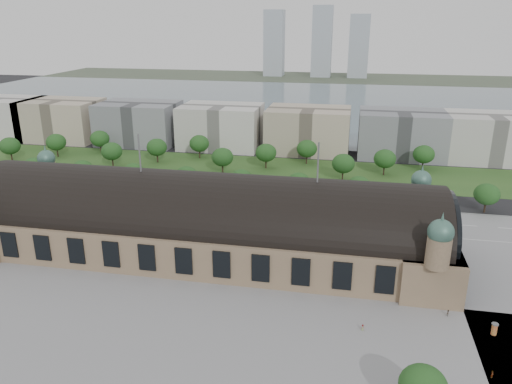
% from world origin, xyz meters
% --- Properties ---
extents(ground, '(900.00, 900.00, 0.00)m').
position_xyz_m(ground, '(0.00, 0.00, 0.00)').
color(ground, black).
rests_on(ground, ground).
extents(station, '(150.00, 48.40, 44.30)m').
position_xyz_m(station, '(0.00, 0.00, 10.28)').
color(station, '#8B7256').
rests_on(station, ground).
extents(plaza_south, '(190.00, 48.00, 0.12)m').
position_xyz_m(plaza_south, '(10.00, -44.00, 0.00)').
color(plaza_south, gray).
rests_on(plaza_south, ground).
extents(road_slab, '(260.00, 26.00, 0.10)m').
position_xyz_m(road_slab, '(-20.00, 38.00, 0.00)').
color(road_slab, black).
rests_on(road_slab, ground).
extents(grass_belt, '(300.00, 45.00, 0.10)m').
position_xyz_m(grass_belt, '(-15.00, 93.00, 0.00)').
color(grass_belt, '#2C5421').
rests_on(grass_belt, ground).
extents(petrol_station, '(14.00, 13.00, 5.05)m').
position_xyz_m(petrol_station, '(-53.91, 65.28, 2.95)').
color(petrol_station, '#CE690C').
rests_on(petrol_station, ground).
extents(lake, '(700.00, 320.00, 0.08)m').
position_xyz_m(lake, '(0.00, 298.00, 0.00)').
color(lake, slate).
rests_on(lake, ground).
extents(far_shore, '(700.00, 120.00, 0.14)m').
position_xyz_m(far_shore, '(0.00, 498.00, 0.00)').
color(far_shore, '#44513D').
rests_on(far_shore, ground).
extents(far_tower_left, '(24.00, 24.00, 80.00)m').
position_xyz_m(far_tower_left, '(-60.00, 508.00, 40.00)').
color(far_tower_left, '#9EA8B2').
rests_on(far_tower_left, ground).
extents(far_tower_mid, '(24.00, 24.00, 85.00)m').
position_xyz_m(far_tower_mid, '(0.00, 508.00, 42.50)').
color(far_tower_mid, '#9EA8B2').
rests_on(far_tower_mid, ground).
extents(far_tower_right, '(24.00, 24.00, 75.00)m').
position_xyz_m(far_tower_right, '(45.00, 508.00, 37.50)').
color(far_tower_right, '#9EA8B2').
rests_on(far_tower_right, ground).
extents(office_0, '(45.00, 32.00, 24.00)m').
position_xyz_m(office_0, '(-170.00, 133.00, 12.00)').
color(office_0, silver).
rests_on(office_0, ground).
extents(office_1, '(45.00, 32.00, 24.00)m').
position_xyz_m(office_1, '(-130.00, 133.00, 12.00)').
color(office_1, '#BAA992').
rests_on(office_1, ground).
extents(office_2, '(45.00, 32.00, 24.00)m').
position_xyz_m(office_2, '(-80.00, 133.00, 12.00)').
color(office_2, gray).
rests_on(office_2, ground).
extents(office_3, '(45.00, 32.00, 24.00)m').
position_xyz_m(office_3, '(-30.00, 133.00, 12.00)').
color(office_3, silver).
rests_on(office_3, ground).
extents(office_4, '(45.00, 32.00, 24.00)m').
position_xyz_m(office_4, '(20.00, 133.00, 12.00)').
color(office_4, '#BAA992').
rests_on(office_4, ground).
extents(office_5, '(45.00, 32.00, 24.00)m').
position_xyz_m(office_5, '(70.00, 133.00, 12.00)').
color(office_5, gray).
rests_on(office_5, ground).
extents(office_6, '(45.00, 32.00, 24.00)m').
position_xyz_m(office_6, '(115.00, 133.00, 12.00)').
color(office_6, silver).
rests_on(office_6, ground).
extents(tree_row_1, '(9.60, 9.60, 11.52)m').
position_xyz_m(tree_row_1, '(-96.00, 53.00, 7.43)').
color(tree_row_1, '#2D2116').
rests_on(tree_row_1, ground).
extents(tree_row_2, '(9.60, 9.60, 11.52)m').
position_xyz_m(tree_row_2, '(-72.00, 53.00, 7.43)').
color(tree_row_2, '#2D2116').
rests_on(tree_row_2, ground).
extents(tree_row_3, '(9.60, 9.60, 11.52)m').
position_xyz_m(tree_row_3, '(-48.00, 53.00, 7.43)').
color(tree_row_3, '#2D2116').
rests_on(tree_row_3, ground).
extents(tree_row_4, '(9.60, 9.60, 11.52)m').
position_xyz_m(tree_row_4, '(-24.00, 53.00, 7.43)').
color(tree_row_4, '#2D2116').
rests_on(tree_row_4, ground).
extents(tree_row_5, '(9.60, 9.60, 11.52)m').
position_xyz_m(tree_row_5, '(0.00, 53.00, 7.43)').
color(tree_row_5, '#2D2116').
rests_on(tree_row_5, ground).
extents(tree_row_6, '(9.60, 9.60, 11.52)m').
position_xyz_m(tree_row_6, '(24.00, 53.00, 7.43)').
color(tree_row_6, '#2D2116').
rests_on(tree_row_6, ground).
extents(tree_row_7, '(9.60, 9.60, 11.52)m').
position_xyz_m(tree_row_7, '(48.00, 53.00, 7.43)').
color(tree_row_7, '#2D2116').
rests_on(tree_row_7, ground).
extents(tree_row_8, '(9.60, 9.60, 11.52)m').
position_xyz_m(tree_row_8, '(72.00, 53.00, 7.43)').
color(tree_row_8, '#2D2116').
rests_on(tree_row_8, ground).
extents(tree_row_9, '(9.60, 9.60, 11.52)m').
position_xyz_m(tree_row_9, '(96.00, 53.00, 7.43)').
color(tree_row_9, '#2D2116').
rests_on(tree_row_9, ground).
extents(tree_belt_0, '(10.40, 10.40, 12.48)m').
position_xyz_m(tree_belt_0, '(-130.00, 83.00, 8.05)').
color(tree_belt_0, '#2D2116').
rests_on(tree_belt_0, ground).
extents(tree_belt_1, '(10.40, 10.40, 12.48)m').
position_xyz_m(tree_belt_1, '(-111.00, 95.00, 8.05)').
color(tree_belt_1, '#2D2116').
rests_on(tree_belt_1, ground).
extents(tree_belt_2, '(10.40, 10.40, 12.48)m').
position_xyz_m(tree_belt_2, '(-92.00, 107.00, 8.05)').
color(tree_belt_2, '#2D2116').
rests_on(tree_belt_2, ground).
extents(tree_belt_3, '(10.40, 10.40, 12.48)m').
position_xyz_m(tree_belt_3, '(-73.00, 83.00, 8.05)').
color(tree_belt_3, '#2D2116').
rests_on(tree_belt_3, ground).
extents(tree_belt_4, '(10.40, 10.40, 12.48)m').
position_xyz_m(tree_belt_4, '(-54.00, 95.00, 8.05)').
color(tree_belt_4, '#2D2116').
rests_on(tree_belt_4, ground).
extents(tree_belt_5, '(10.40, 10.40, 12.48)m').
position_xyz_m(tree_belt_5, '(-35.00, 107.00, 8.05)').
color(tree_belt_5, '#2D2116').
rests_on(tree_belt_5, ground).
extents(tree_belt_6, '(10.40, 10.40, 12.48)m').
position_xyz_m(tree_belt_6, '(-16.00, 83.00, 8.05)').
color(tree_belt_6, '#2D2116').
rests_on(tree_belt_6, ground).
extents(tree_belt_7, '(10.40, 10.40, 12.48)m').
position_xyz_m(tree_belt_7, '(3.00, 95.00, 8.05)').
color(tree_belt_7, '#2D2116').
rests_on(tree_belt_7, ground).
extents(tree_belt_8, '(10.40, 10.40, 12.48)m').
position_xyz_m(tree_belt_8, '(22.00, 107.00, 8.05)').
color(tree_belt_8, '#2D2116').
rests_on(tree_belt_8, ground).
extents(tree_belt_9, '(10.40, 10.40, 12.48)m').
position_xyz_m(tree_belt_9, '(41.00, 83.00, 8.05)').
color(tree_belt_9, '#2D2116').
rests_on(tree_belt_9, ground).
extents(tree_belt_10, '(10.40, 10.40, 12.48)m').
position_xyz_m(tree_belt_10, '(60.00, 95.00, 8.05)').
color(tree_belt_10, '#2D2116').
rests_on(tree_belt_10, ground).
extents(tree_belt_11, '(10.40, 10.40, 12.48)m').
position_xyz_m(tree_belt_11, '(79.00, 107.00, 8.05)').
color(tree_belt_11, '#2D2116').
rests_on(tree_belt_11, ground).
extents(traffic_car_1, '(5.02, 2.10, 1.62)m').
position_xyz_m(traffic_car_1, '(-88.07, 45.94, 0.81)').
color(traffic_car_1, gray).
rests_on(traffic_car_1, ground).
extents(traffic_car_2, '(5.61, 2.83, 1.52)m').
position_xyz_m(traffic_car_2, '(-77.59, 33.69, 0.76)').
color(traffic_car_2, black).
rests_on(traffic_car_2, ground).
extents(traffic_car_3, '(5.50, 2.32, 1.58)m').
position_xyz_m(traffic_car_3, '(-43.88, 43.45, 0.79)').
color(traffic_car_3, maroon).
rests_on(traffic_car_3, ground).
extents(traffic_car_4, '(4.04, 1.97, 1.33)m').
position_xyz_m(traffic_car_4, '(-6.21, 33.66, 0.66)').
color(traffic_car_4, '#171942').
rests_on(traffic_car_4, ground).
extents(traffic_car_5, '(4.99, 1.96, 1.62)m').
position_xyz_m(traffic_car_5, '(53.07, 42.60, 0.81)').
color(traffic_car_5, slate).
rests_on(traffic_car_5, ground).
extents(traffic_car_6, '(5.56, 2.98, 1.49)m').
position_xyz_m(traffic_car_6, '(73.86, 36.45, 0.74)').
color(traffic_car_6, silver).
rests_on(traffic_car_6, ground).
extents(parked_car_0, '(5.23, 3.50, 1.63)m').
position_xyz_m(parked_car_0, '(-67.05, 21.00, 0.81)').
color(parked_car_0, black).
rests_on(parked_car_0, ground).
extents(parked_car_1, '(5.04, 4.65, 1.31)m').
position_xyz_m(parked_car_1, '(-47.23, 25.00, 0.66)').
color(parked_car_1, '#943212').
rests_on(parked_car_1, ground).
extents(parked_car_2, '(5.57, 5.12, 1.57)m').
position_xyz_m(parked_car_2, '(-70.40, 21.00, 0.78)').
color(parked_car_2, '#191844').
rests_on(parked_car_2, ground).
extents(parked_car_3, '(4.12, 3.39, 1.32)m').
position_xyz_m(parked_car_3, '(-37.52, 25.00, 0.66)').
color(parked_car_3, slate).
rests_on(parked_car_3, ground).
extents(parked_car_4, '(4.34, 3.30, 1.37)m').
position_xyz_m(parked_car_4, '(-27.43, 25.00, 0.69)').
color(parked_car_4, silver).
rests_on(parked_car_4, ground).
extents(parked_car_5, '(6.13, 4.48, 1.55)m').
position_xyz_m(parked_car_5, '(-30.82, 25.00, 0.77)').
color(parked_car_5, '#93949B').
rests_on(parked_car_5, ground).
extents(parked_car_6, '(4.96, 3.92, 1.35)m').
position_xyz_m(parked_car_6, '(-28.55, 25.00, 0.67)').
color(parked_car_6, black).
rests_on(parked_car_6, ground).
extents(bus_west, '(12.92, 4.21, 3.53)m').
position_xyz_m(bus_west, '(-21.91, 32.00, 1.77)').
color(bus_west, '#AF1E1C').
rests_on(bus_west, ground).
extents(bus_mid, '(11.26, 3.45, 3.09)m').
position_xyz_m(bus_mid, '(-3.20, 29.14, 1.54)').
color(bus_mid, silver).
rests_on(bus_mid, ground).
extents(bus_east, '(10.57, 2.75, 2.93)m').
position_xyz_m(bus_east, '(31.43, 31.98, 1.46)').
color(bus_east, silver).
rests_on(bus_east, ground).
extents(advertising_column, '(1.61, 1.61, 3.05)m').
position_xyz_m(advertising_column, '(80.10, -30.11, 1.58)').
color(advertising_column, '#D33450').
rests_on(advertising_column, ground).
extents(pedestrian_0, '(0.92, 0.73, 1.64)m').
position_xyz_m(pedestrian_0, '(49.60, -34.45, 0.82)').
color(pedestrian_0, gray).
rests_on(pedestrian_0, ground).
extents(pedestrian_1, '(0.66, 0.83, 1.98)m').
position_xyz_m(pedestrian_1, '(75.93, -46.50, 0.99)').
color(pedestrian_1, gray).
rests_on(pedestrian_1, ground).
extents(pedestrian_2, '(0.75, 0.95, 1.71)m').
position_xyz_m(pedestrian_2, '(70.70, -24.00, 0.86)').
color(pedestrian_2, gray).
rests_on(pedestrian_2, ground).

